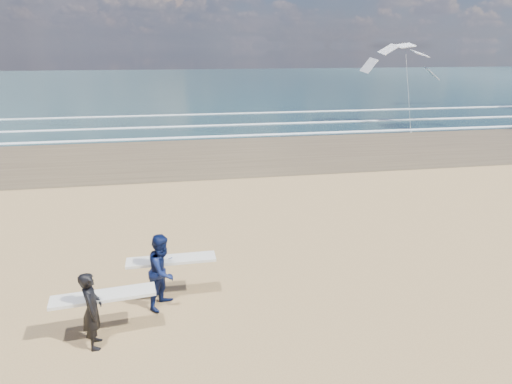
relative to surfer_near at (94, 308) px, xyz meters
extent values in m
cube|color=#4C3E29|center=(21.36, 18.17, -0.88)|extent=(220.00, 12.00, 0.01)
cube|color=#172F34|center=(21.36, 72.17, -0.88)|extent=(220.00, 100.00, 0.02)
cube|color=white|center=(21.36, 22.97, -0.83)|extent=(220.00, 0.50, 0.05)
cube|color=white|center=(21.36, 27.67, -0.83)|extent=(220.00, 0.50, 0.05)
cube|color=white|center=(21.36, 34.17, -0.83)|extent=(220.00, 0.50, 0.05)
imported|color=black|center=(-0.03, -0.05, -0.02)|extent=(0.47, 0.67, 1.73)
cube|color=silver|center=(0.17, 0.30, 0.10)|extent=(2.24, 0.75, 0.07)
imported|color=#0A143C|center=(1.43, 1.32, 0.06)|extent=(1.09, 1.16, 1.88)
cube|color=silver|center=(1.63, 1.67, 0.16)|extent=(2.21, 0.55, 0.07)
cube|color=slate|center=(19.29, 22.12, -0.83)|extent=(0.12, 0.12, 0.10)
camera|label=1|loc=(1.84, -8.87, 5.25)|focal=32.00mm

